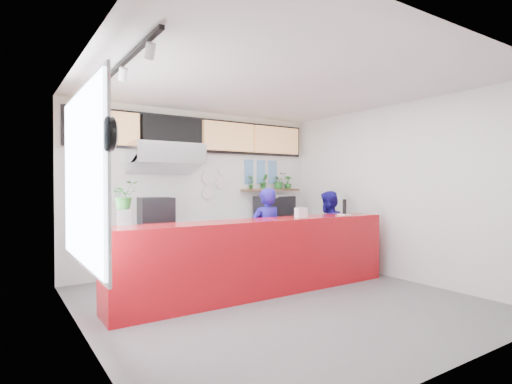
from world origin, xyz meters
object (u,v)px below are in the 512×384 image
panini_oven (156,212)px  staff_center (266,235)px  staff_right (328,231)px  pepper_mill (344,207)px  service_counter (262,257)px  espresso_machine (274,208)px

panini_oven → staff_center: bearing=-34.8°
staff_right → pepper_mill: (-0.24, -0.65, 0.49)m
service_counter → espresso_machine: (1.55, 1.80, 0.59)m
service_counter → espresso_machine: size_ratio=6.11×
espresso_machine → staff_center: 1.72m
staff_center → pepper_mill: bearing=158.2°
service_counter → staff_right: 2.00m
service_counter → panini_oven: 2.13m
panini_oven → staff_right: staff_right is taller
panini_oven → pepper_mill: bearing=-28.0°
espresso_machine → pepper_mill: espresso_machine is taller
service_counter → staff_center: size_ratio=2.89×
service_counter → espresso_machine: espresso_machine is taller
pepper_mill → panini_oven: bearing=144.8°
service_counter → espresso_machine: bearing=49.3°
panini_oven → staff_right: bearing=-15.6°
service_counter → staff_right: bearing=17.3°
service_counter → staff_center: staff_center is taller
staff_right → pepper_mill: staff_right is taller
staff_right → service_counter: bearing=-8.1°
service_counter → staff_center: 0.73m
staff_center → pepper_mill: size_ratio=6.20×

